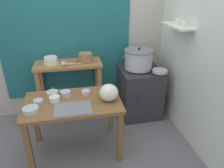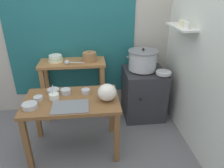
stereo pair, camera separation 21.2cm
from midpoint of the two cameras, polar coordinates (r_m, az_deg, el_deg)
ground_plane at (r=2.89m, az=-4.91°, el=-16.79°), size 9.00×9.00×0.00m
wall_back at (r=3.29m, az=-4.92°, el=14.34°), size 4.40×0.12×2.60m
wall_right at (r=2.80m, az=24.28°, el=10.06°), size 0.30×3.20×2.60m
prep_table at (r=2.55m, az=-8.32°, el=-6.30°), size 1.10×0.66×0.72m
back_shelf_table at (r=3.23m, az=-8.53°, el=2.27°), size 0.96×0.40×0.90m
stove_block at (r=3.36m, az=10.20°, el=-2.45°), size 0.60×0.61×0.78m
steamer_pot at (r=3.16m, az=10.17°, el=6.36°), size 0.48×0.43×0.32m
clay_pot at (r=3.13m, az=-4.11°, el=7.30°), size 0.21×0.21×0.16m
bowl_stack_enamel at (r=3.18m, az=-13.09°, el=6.66°), size 0.21×0.21×0.10m
ladle at (r=3.03m, az=-9.84°, el=5.76°), size 0.28×0.09×0.07m
serving_tray at (r=2.35m, az=-8.65°, el=-6.11°), size 0.40×0.28×0.01m
plastic_bag at (r=2.41m, az=1.17°, el=-2.32°), size 0.22×0.21×0.20m
wide_pan at (r=3.09m, az=15.62°, el=2.89°), size 0.22×0.22×0.04m
prep_bowl_0 at (r=2.68m, az=-13.35°, el=-1.77°), size 0.14×0.14×0.05m
prep_bowl_1 at (r=2.61m, az=-10.09°, el=-2.03°), size 0.12×0.12×0.06m
prep_bowl_2 at (r=2.55m, az=-17.01°, el=-3.72°), size 0.11×0.11×0.05m
prep_bowl_3 at (r=2.42m, az=-18.95°, el=-5.60°), size 0.16×0.16×0.05m
prep_bowl_4 at (r=2.59m, az=-4.78°, el=-1.97°), size 0.10×0.10×0.05m
prep_bowl_5 at (r=2.52m, az=-13.01°, el=-3.28°), size 0.12×0.12×0.17m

